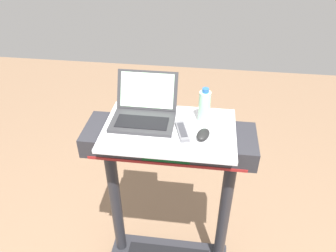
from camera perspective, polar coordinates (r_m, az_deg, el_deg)
desk_board at (r=1.70m, az=0.22°, el=-0.68°), size 0.68×0.45×0.02m
laptop at (r=1.75m, az=-4.15°, el=2.56°), size 0.33×0.31×0.21m
computer_mouse at (r=1.63m, az=6.10°, el=-1.46°), size 0.09×0.11×0.03m
water_bottle at (r=1.70m, az=6.32°, el=3.37°), size 0.06×0.06×0.20m
tv_remote at (r=1.65m, az=2.47°, el=-0.93°), size 0.09×0.17×0.02m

